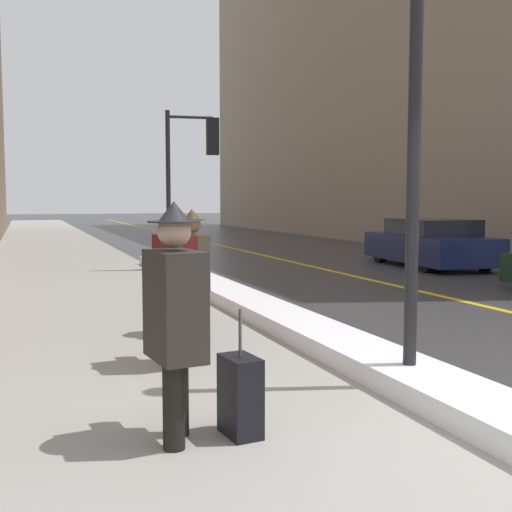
% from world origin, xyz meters
% --- Properties ---
extents(ground_plane, '(160.00, 160.00, 0.00)m').
position_xyz_m(ground_plane, '(0.00, 0.00, 0.00)').
color(ground_plane, '#38383A').
extents(sidewalk_slab, '(4.00, 80.00, 0.01)m').
position_xyz_m(sidewalk_slab, '(-2.00, 15.00, 0.01)').
color(sidewalk_slab, '#9E9B93').
rests_on(sidewalk_slab, ground).
extents(road_centre_stripe, '(0.16, 80.00, 0.00)m').
position_xyz_m(road_centre_stripe, '(4.00, 15.00, 0.00)').
color(road_centre_stripe, gold).
rests_on(road_centre_stripe, ground).
extents(snow_bank_curb, '(0.75, 15.12, 0.22)m').
position_xyz_m(snow_bank_curb, '(0.22, 6.29, 0.11)').
color(snow_bank_curb, white).
rests_on(snow_bank_curb, ground).
extents(building_facade_right, '(6.00, 36.00, 18.51)m').
position_xyz_m(building_facade_right, '(13.00, 22.00, 9.25)').
color(building_facade_right, gray).
rests_on(building_facade_right, ground).
extents(lamp_post, '(0.28, 0.28, 4.85)m').
position_xyz_m(lamp_post, '(0.25, 1.61, 2.91)').
color(lamp_post, black).
rests_on(lamp_post, ground).
extents(traffic_light_near, '(1.31, 0.33, 3.89)m').
position_xyz_m(traffic_light_near, '(0.94, 12.03, 2.82)').
color(traffic_light_near, black).
rests_on(traffic_light_near, ground).
extents(pedestrian_in_fedora, '(0.37, 0.76, 1.73)m').
position_xyz_m(pedestrian_in_fedora, '(-2.10, 1.01, 0.94)').
color(pedestrian_in_fedora, black).
rests_on(pedestrian_in_fedora, ground).
extents(pedestrian_with_shoulder_bag, '(0.37, 0.76, 1.64)m').
position_xyz_m(pedestrian_with_shoulder_bag, '(-1.63, 3.07, 0.91)').
color(pedestrian_with_shoulder_bag, '#340C0C').
rests_on(pedestrian_with_shoulder_bag, ground).
extents(pedestrian_in_glasses, '(0.35, 0.53, 1.62)m').
position_xyz_m(pedestrian_in_glasses, '(-1.06, 4.56, 0.89)').
color(pedestrian_in_glasses, '#2A241B').
rests_on(pedestrian_in_glasses, ground).
extents(parked_car_navy, '(2.23, 4.35, 1.25)m').
position_xyz_m(parked_car_navy, '(6.94, 10.83, 0.60)').
color(parked_car_navy, navy).
rests_on(parked_car_navy, ground).
extents(rolling_suitcase, '(0.26, 0.38, 0.95)m').
position_xyz_m(rolling_suitcase, '(-1.62, 0.97, 0.30)').
color(rolling_suitcase, black).
rests_on(rolling_suitcase, ground).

